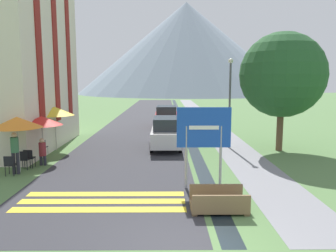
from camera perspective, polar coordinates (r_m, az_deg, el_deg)
The scene contains 22 objects.
ground_plane at distance 27.47m, azimuth 0.45°, elevation -0.32°, with size 160.00×160.00×0.00m, color #517542.
road at distance 37.45m, azimuth -3.61°, elevation 1.87°, with size 6.40×60.00×0.01m.
footpath at distance 37.61m, azimuth 5.71°, elevation 1.87°, with size 2.20×60.00×0.01m.
drainage_channel at distance 37.43m, azimuth 2.05°, elevation 1.88°, with size 0.60×60.00×0.00m.
crosswalk_marking at distance 11.23m, azimuth -11.37°, elevation -12.73°, with size 5.44×1.84×0.01m.
mountain_distant at distance 104.32m, azimuth 3.17°, elevation 13.35°, with size 66.11×66.11×27.66m.
hotel_building at distance 21.39m, azimuth -26.21°, elevation 15.11°, with size 5.82×9.59×12.92m.
road_sign at distance 11.89m, azimuth 6.25°, elevation -1.52°, with size 1.96×0.11×2.99m.
footbridge at distance 10.40m, azimuth 8.77°, elevation -13.08°, with size 1.70×1.10×0.65m.
parked_car_near at distance 19.26m, azimuth -0.37°, elevation -1.13°, with size 1.76×4.55×1.82m.
parked_car_far at distance 27.77m, azimuth -0.31°, elevation 1.66°, with size 1.99×4.50×1.82m.
cafe_chair_far_left at distance 18.51m, azimuth -21.02°, elevation -3.28°, with size 0.40×0.40×0.85m.
cafe_chair_near_right at distance 16.14m, azimuth -23.06°, elevation -4.97°, with size 0.40×0.40×0.85m.
cafe_chair_near_left at distance 15.93m, azimuth -23.83°, elevation -5.19°, with size 0.40×0.40×0.85m.
cafe_chair_nearest at distance 15.16m, azimuth -25.81°, elevation -5.94°, with size 0.40×0.40×0.85m.
cafe_umbrella_front_orange at distance 15.39m, azimuth -24.83°, elevation 0.58°, with size 2.09×2.09×2.41m.
cafe_umbrella_middle_red at distance 17.05m, azimuth -21.15°, elevation 0.86°, with size 1.97×1.97×2.23m.
cafe_umbrella_rear_yellow at distance 19.45m, azimuth -19.12°, elevation 2.46°, with size 2.11×2.11×2.48m.
person_standing_terrace at distance 15.22m, azimuth -25.11°, elevation -3.79°, with size 0.32×0.32×1.79m.
person_seated_near at distance 16.36m, azimuth -21.02°, elevation -3.99°, with size 0.32×0.32×1.29m.
streetlamp at distance 19.45m, azimuth 10.72°, elevation 5.25°, with size 0.28×0.28×5.20m.
tree_by_path at distance 19.33m, azimuth 19.29°, elevation 8.38°, with size 4.69×4.69×6.60m.
Camera 1 is at (-0.42, -7.18, 3.94)m, focal length 35.00 mm.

